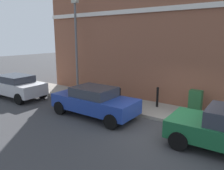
{
  "coord_description": "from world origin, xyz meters",
  "views": [
    {
      "loc": [
        -7.65,
        -2.6,
        3.63
      ],
      "look_at": [
        1.47,
        3.76,
        1.2
      ],
      "focal_mm": 34.83,
      "sensor_mm": 36.0,
      "label": 1
    }
  ],
  "objects_px": {
    "car_blue": "(94,101)",
    "bollard_far_kerb": "(120,97)",
    "bollard_near_cabinet": "(157,96)",
    "car_silver": "(15,86)",
    "lamppost": "(76,43)",
    "utility_cabinet": "(195,103)"
  },
  "relations": [
    {
      "from": "bollard_near_cabinet",
      "to": "bollard_far_kerb",
      "type": "bearing_deg",
      "value": 129.16
    },
    {
      "from": "car_blue",
      "to": "lamppost",
      "type": "relative_size",
      "value": 0.73
    },
    {
      "from": "bollard_near_cabinet",
      "to": "car_silver",
      "type": "bearing_deg",
      "value": 109.37
    },
    {
      "from": "car_silver",
      "to": "utility_cabinet",
      "type": "bearing_deg",
      "value": -166.21
    },
    {
      "from": "bollard_near_cabinet",
      "to": "lamppost",
      "type": "relative_size",
      "value": 0.18
    },
    {
      "from": "bollard_near_cabinet",
      "to": "lamppost",
      "type": "distance_m",
      "value": 6.11
    },
    {
      "from": "car_silver",
      "to": "bollard_near_cabinet",
      "type": "bearing_deg",
      "value": -162.21
    },
    {
      "from": "bollard_far_kerb",
      "to": "utility_cabinet",
      "type": "bearing_deg",
      "value": -71.64
    },
    {
      "from": "car_blue",
      "to": "bollard_far_kerb",
      "type": "xyz_separation_m",
      "value": [
        1.35,
        -0.53,
        -0.03
      ]
    },
    {
      "from": "car_blue",
      "to": "lamppost",
      "type": "distance_m",
      "value": 5.02
    },
    {
      "from": "car_silver",
      "to": "bollard_near_cabinet",
      "type": "relative_size",
      "value": 4.01
    },
    {
      "from": "utility_cabinet",
      "to": "bollard_far_kerb",
      "type": "relative_size",
      "value": 1.11
    },
    {
      "from": "car_blue",
      "to": "bollard_far_kerb",
      "type": "height_order",
      "value": "car_blue"
    },
    {
      "from": "car_blue",
      "to": "utility_cabinet",
      "type": "xyz_separation_m",
      "value": [
        2.48,
        -3.93,
        -0.05
      ]
    },
    {
      "from": "car_blue",
      "to": "utility_cabinet",
      "type": "relative_size",
      "value": 3.61
    },
    {
      "from": "car_silver",
      "to": "utility_cabinet",
      "type": "xyz_separation_m",
      "value": [
        2.74,
        -9.98,
        -0.07
      ]
    },
    {
      "from": "bollard_near_cabinet",
      "to": "bollard_far_kerb",
      "type": "relative_size",
      "value": 1.0
    },
    {
      "from": "bollard_near_cabinet",
      "to": "bollard_far_kerb",
      "type": "xyz_separation_m",
      "value": [
        -1.23,
        1.51,
        0.0
      ]
    },
    {
      "from": "bollard_near_cabinet",
      "to": "bollard_far_kerb",
      "type": "distance_m",
      "value": 1.95
    },
    {
      "from": "bollard_near_cabinet",
      "to": "car_blue",
      "type": "bearing_deg",
      "value": 141.63
    },
    {
      "from": "bollard_far_kerb",
      "to": "car_silver",
      "type": "bearing_deg",
      "value": 103.79
    },
    {
      "from": "car_blue",
      "to": "bollard_near_cabinet",
      "type": "height_order",
      "value": "car_blue"
    }
  ]
}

